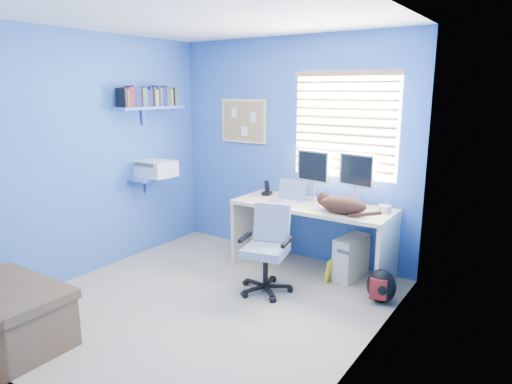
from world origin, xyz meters
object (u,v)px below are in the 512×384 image
Objects in this scene: desk at (311,238)px; tower_pc at (351,258)px; cat at (343,205)px; office_chair at (267,260)px; laptop at (286,193)px.

desk is 0.46m from tower_pc.
cat is 0.91m from office_chair.
cat reaches higher than desk.
tower_pc is (0.04, 0.19, -0.60)m from cat.
laptop is 0.95m from tower_pc.
tower_pc is at bearing 95.07° from cat.
office_chair is (-0.54, -0.53, -0.51)m from cat.
laptop is 0.73× the size of tower_pc.
laptop is at bearing -163.32° from desk.
cat is (0.67, -0.06, -0.03)m from laptop.
desk is 0.62m from cat.
desk is at bearing 78.54° from office_chair.
laptop is 0.70× the size of cat.
laptop is 0.39× the size of office_chair.
laptop is 0.81m from office_chair.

